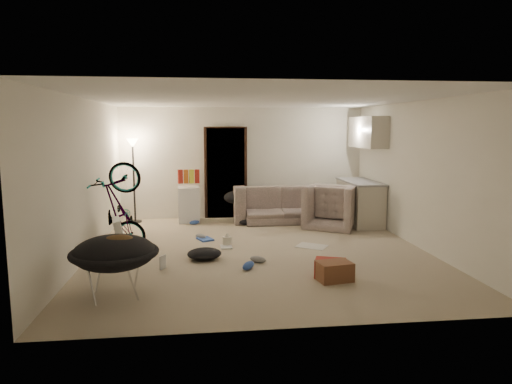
{
  "coord_description": "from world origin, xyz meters",
  "views": [
    {
      "loc": [
        -0.93,
        -7.36,
        2.04
      ],
      "look_at": [
        0.01,
        0.6,
        0.91
      ],
      "focal_mm": 32.0,
      "sensor_mm": 36.0,
      "label": 1
    }
  ],
  "objects": [
    {
      "name": "ceiling",
      "position": [
        0.0,
        0.0,
        2.51
      ],
      "size": [
        5.5,
        6.0,
        0.02
      ],
      "primitive_type": "cube",
      "color": "white",
      "rests_on": "wall_back"
    },
    {
      "name": "shoe_4",
      "position": [
        0.92,
        -1.41,
        0.06
      ],
      "size": [
        0.32,
        0.27,
        0.11
      ],
      "primitive_type": "ellipsoid",
      "rotation": [
        0.0,
        0.0,
        0.58
      ],
      "color": "white",
      "rests_on": "floor"
    },
    {
      "name": "hoodie",
      "position": [
        -1.95,
        -1.88,
        0.66
      ],
      "size": [
        0.56,
        0.49,
        0.22
      ],
      "primitive_type": "ellipsoid",
      "rotation": [
        0.0,
        0.0,
        0.22
      ],
      "color": "#4D341A",
      "rests_on": "saucer_chair"
    },
    {
      "name": "clothes_lump_b",
      "position": [
        0.04,
        2.09,
        0.07
      ],
      "size": [
        0.56,
        0.52,
        0.14
      ],
      "primitive_type": "ellipsoid",
      "rotation": [
        0.0,
        0.0,
        0.38
      ],
      "color": "black",
      "rests_on": "floor"
    },
    {
      "name": "drink_case_a",
      "position": [
        0.82,
        -1.6,
        0.13
      ],
      "size": [
        0.5,
        0.4,
        0.26
      ],
      "primitive_type": "cube",
      "rotation": [
        0.0,
        0.0,
        0.18
      ],
      "color": "brown",
      "rests_on": "floor"
    },
    {
      "name": "book_blue",
      "position": [
        -0.9,
        0.86,
        0.02
      ],
      "size": [
        0.34,
        0.38,
        0.03
      ],
      "primitive_type": "cube",
      "rotation": [
        0.0,
        0.0,
        0.41
      ],
      "color": "#2F52AC",
      "rests_on": "floor"
    },
    {
      "name": "shoe_0",
      "position": [
        -1.12,
        2.26,
        0.04
      ],
      "size": [
        0.25,
        0.2,
        0.09
      ],
      "primitive_type": "ellipsoid",
      "rotation": [
        0.0,
        0.0,
        0.53
      ],
      "color": "#2F52AC",
      "rests_on": "floor"
    },
    {
      "name": "counter_top",
      "position": [
        2.43,
        2.0,
        0.9
      ],
      "size": [
        0.64,
        1.54,
        0.04
      ],
      "primitive_type": "cube",
      "color": "gray",
      "rests_on": "kitchen_counter"
    },
    {
      "name": "snack_box_0",
      "position": [
        -1.4,
        2.55,
        1.0
      ],
      "size": [
        0.11,
        0.09,
        0.3
      ],
      "primitive_type": "cube",
      "rotation": [
        0.0,
        0.0,
        0.26
      ],
      "color": "maroon",
      "rests_on": "mini_fridge"
    },
    {
      "name": "kitchen_counter",
      "position": [
        2.43,
        2.0,
        0.44
      ],
      "size": [
        0.6,
        1.5,
        0.88
      ],
      "primitive_type": "cube",
      "color": "beige",
      "rests_on": "floor"
    },
    {
      "name": "snack_box_3",
      "position": [
        -1.04,
        2.55,
        1.0
      ],
      "size": [
        0.1,
        0.08,
        0.3
      ],
      "primitive_type": "cube",
      "rotation": [
        0.0,
        0.0,
        -0.07
      ],
      "color": "maroon",
      "rests_on": "mini_fridge"
    },
    {
      "name": "wall_back",
      "position": [
        0.0,
        3.01,
        1.25
      ],
      "size": [
        5.5,
        0.02,
        2.5
      ],
      "primitive_type": "cube",
      "color": "white",
      "rests_on": "floor"
    },
    {
      "name": "floor_lamp",
      "position": [
        -2.4,
        2.65,
        1.31
      ],
      "size": [
        0.28,
        0.28,
        1.81
      ],
      "color": "black",
      "rests_on": "floor"
    },
    {
      "name": "armchair",
      "position": [
        1.8,
        1.77,
        0.33
      ],
      "size": [
        1.32,
        1.28,
        0.65
      ],
      "primitive_type": "imported",
      "rotation": [
        0.0,
        0.0,
        2.59
      ],
      "color": "#3D443C",
      "rests_on": "floor"
    },
    {
      "name": "drink_case_b",
      "position": [
        0.81,
        -1.44,
        0.12
      ],
      "size": [
        0.49,
        0.43,
        0.24
      ],
      "primitive_type": "cube",
      "rotation": [
        0.0,
        0.0,
        -0.33
      ],
      "color": "maroon",
      "rests_on": "floor"
    },
    {
      "name": "book_white",
      "position": [
        -0.54,
        0.28,
        0.01
      ],
      "size": [
        0.2,
        0.26,
        0.02
      ],
      "primitive_type": "cube",
      "rotation": [
        0.0,
        0.0,
        0.02
      ],
      "color": "silver",
      "rests_on": "floor"
    },
    {
      "name": "clothes_lump_a",
      "position": [
        -0.92,
        -0.38,
        0.09
      ],
      "size": [
        0.58,
        0.51,
        0.17
      ],
      "primitive_type": "ellipsoid",
      "rotation": [
        0.0,
        0.0,
        0.08
      ],
      "color": "black",
      "rests_on": "floor"
    },
    {
      "name": "door_trim",
      "position": [
        -0.4,
        2.94,
        1.02
      ],
      "size": [
        0.97,
        0.04,
        2.1
      ],
      "primitive_type": "cube",
      "color": "black",
      "rests_on": "floor"
    },
    {
      "name": "wall_right",
      "position": [
        2.76,
        0.0,
        1.25
      ],
      "size": [
        0.02,
        6.0,
        2.5
      ],
      "primitive_type": "cube",
      "color": "white",
      "rests_on": "floor"
    },
    {
      "name": "newspaper",
      "position": [
        0.94,
        0.19,
        0.0
      ],
      "size": [
        0.64,
        0.6,
        0.01
      ],
      "primitive_type": "cube",
      "rotation": [
        0.0,
        0.0,
        0.99
      ],
      "color": "beige",
      "rests_on": "floor"
    },
    {
      "name": "tv_box",
      "position": [
        -2.3,
        0.23,
        0.3
      ],
      "size": [
        0.4,
        0.93,
        0.61
      ],
      "primitive_type": "cube",
      "rotation": [
        0.0,
        -0.21,
        0.2
      ],
      "color": "silver",
      "rests_on": "floor"
    },
    {
      "name": "bicycle",
      "position": [
        -2.3,
        0.26,
        0.4
      ],
      "size": [
        1.6,
        0.86,
        0.88
      ],
      "primitive_type": "imported",
      "rotation": [
        0.0,
        -0.17,
        1.44
      ],
      "color": "black",
      "rests_on": "floor"
    },
    {
      "name": "wall_front",
      "position": [
        0.0,
        -3.01,
        1.25
      ],
      "size": [
        5.5,
        0.02,
        2.5
      ],
      "primitive_type": "cube",
      "color": "white",
      "rests_on": "floor"
    },
    {
      "name": "book_asset",
      "position": [
        -1.56,
        -0.89,
        0.01
      ],
      "size": [
        0.25,
        0.24,
        0.02
      ],
      "primitive_type": "imported",
      "rotation": [
        0.0,
        0.0,
        1.0
      ],
      "color": "maroon",
      "rests_on": "floor"
    },
    {
      "name": "floor",
      "position": [
        0.0,
        0.0,
        -0.01
      ],
      "size": [
        5.5,
        6.0,
        0.02
      ],
      "primitive_type": "cube",
      "color": "tan",
      "rests_on": "ground"
    },
    {
      "name": "shoe_1",
      "position": [
        -0.98,
        0.96,
        0.05
      ],
      "size": [
        0.25,
        0.26,
        0.09
      ],
      "primitive_type": "ellipsoid",
      "rotation": [
        0.0,
        0.0,
        -0.84
      ],
      "color": "slate",
      "rests_on": "floor"
    },
    {
      "name": "mini_fridge",
      "position": [
        -1.23,
        2.55,
        0.39
      ],
      "size": [
        0.48,
        0.48,
        0.77
      ],
      "primitive_type": "cube",
      "rotation": [
        0.0,
        0.0,
        0.06
      ],
      "color": "white",
      "rests_on": "floor"
    },
    {
      "name": "snack_box_1",
      "position": [
        -1.28,
        2.55,
        1.0
      ],
      "size": [
        0.1,
        0.07,
        0.3
      ],
      "primitive_type": "cube",
      "rotation": [
        0.0,
        0.0,
        0.01
      ],
      "color": "#B95617",
      "rests_on": "mini_fridge"
    },
    {
      "name": "shoe_2",
      "position": [
        -0.28,
        -0.97,
        0.05
      ],
      "size": [
        0.26,
        0.31,
        0.11
      ],
      "primitive_type": "ellipsoid",
      "rotation": [
        0.0,
        0.0,
        1.01
      ],
      "color": "#2F52AC",
      "rests_on": "floor"
    },
    {
      "name": "sofa",
      "position": [
        0.76,
        2.45,
        0.3
      ],
      "size": [
        2.07,
        0.83,
        0.6
      ],
      "primitive_type": "imported",
      "rotation": [
        0.0,
        0.0,
        3.15
      ],
      "color": "#3D443C",
      "rests_on": "floor"
    },
    {
      "name": "snack_box_2",
      "position": [
        -1.16,
        2.55,
        1.0
      ],
      "size": [
        0.12,
        0.1,
        0.3
      ],
      "primitive_type": "cube",
      "rotation": [
        0.0,
        0.0,
        0.29
      ],
      "color": "yellow",
      "rests_on": "mini_fridge"
    },
    {
      "name": "wall_left",
      "position": [
        -2.76,
        0.0,
        1.25
      ],
      "size": [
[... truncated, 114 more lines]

